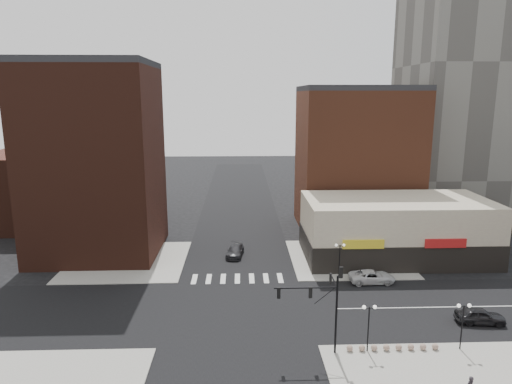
{
  "coord_description": "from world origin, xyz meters",
  "views": [
    {
      "loc": [
        0.36,
        -42.69,
        21.35
      ],
      "look_at": [
        2.04,
        5.99,
        11.0
      ],
      "focal_mm": 32.0,
      "sensor_mm": 36.0,
      "label": 1
    }
  ],
  "objects": [
    {
      "name": "building_nw",
      "position": [
        -19.0,
        18.5,
        12.5
      ],
      "size": [
        16.0,
        15.0,
        25.0
      ],
      "primitive_type": "cube",
      "color": "#3C1C13",
      "rests_on": "ground"
    },
    {
      "name": "bollard_row",
      "position": [
        13.17,
        -8.0,
        0.39
      ],
      "size": [
        7.89,
        0.54,
        0.54
      ],
      "color": "gray",
      "rests_on": "sidewalk_se"
    },
    {
      "name": "dark_sedan_north",
      "position": [
        -0.45,
        16.12,
        0.72
      ],
      "size": [
        2.68,
        5.2,
        1.44
      ],
      "primitive_type": "imported",
      "rotation": [
        0.0,
        0.0,
        -0.14
      ],
      "color": "black",
      "rests_on": "ground"
    },
    {
      "name": "sidewalk_ne",
      "position": [
        14.5,
        14.5,
        0.06
      ],
      "size": [
        15.0,
        15.0,
        0.12
      ],
      "primitive_type": "cube",
      "color": "gray",
      "rests_on": "ground"
    },
    {
      "name": "dark_sedan_east",
      "position": [
        23.1,
        -3.42,
        0.77
      ],
      "size": [
        4.7,
        2.34,
        1.54
      ],
      "primitive_type": "imported",
      "rotation": [
        0.0,
        0.0,
        1.45
      ],
      "color": "black",
      "rests_on": "ground"
    },
    {
      "name": "building_ne_row",
      "position": [
        21.0,
        15.0,
        3.3
      ],
      "size": [
        24.2,
        12.2,
        8.0
      ],
      "color": "beige",
      "rests_on": "ground"
    },
    {
      "name": "building_ne_midrise",
      "position": [
        19.0,
        29.5,
        11.0
      ],
      "size": [
        18.0,
        15.0,
        22.0
      ],
      "primitive_type": "cube",
      "color": "brown",
      "rests_on": "ground"
    },
    {
      "name": "road_ns",
      "position": [
        0.0,
        0.0,
        0.01
      ],
      "size": [
        14.0,
        200.0,
        0.02
      ],
      "primitive_type": "cube",
      "color": "black",
      "rests_on": "ground"
    },
    {
      "name": "street_lamp_se_b",
      "position": [
        19.0,
        -8.0,
        3.29
      ],
      "size": [
        1.22,
        0.32,
        4.16
      ],
      "color": "black",
      "rests_on": "sidewalk_se"
    },
    {
      "name": "ground",
      "position": [
        0.0,
        0.0,
        0.0
      ],
      "size": [
        240.0,
        240.0,
        0.0
      ],
      "primitive_type": "plane",
      "color": "black",
      "rests_on": "ground"
    },
    {
      "name": "street_lamp_ne",
      "position": [
        12.0,
        8.0,
        3.29
      ],
      "size": [
        1.22,
        0.32,
        4.16
      ],
      "color": "black",
      "rests_on": "sidewalk_ne"
    },
    {
      "name": "road_ew",
      "position": [
        0.0,
        0.0,
        0.01
      ],
      "size": [
        200.0,
        14.0,
        0.02
      ],
      "primitive_type": "cube",
      "color": "black",
      "rests_on": "ground"
    },
    {
      "name": "traffic_signal",
      "position": [
        7.24,
        -7.83,
        4.96
      ],
      "size": [
        5.59,
        3.09,
        7.77
      ],
      "color": "black",
      "rests_on": "ground"
    },
    {
      "name": "white_suv",
      "position": [
        15.54,
        6.5,
        0.73
      ],
      "size": [
        5.34,
        2.57,
        1.46
      ],
      "primitive_type": "imported",
      "rotation": [
        0.0,
        0.0,
        1.6
      ],
      "color": "silver",
      "rests_on": "ground"
    },
    {
      "name": "building_nw_low",
      "position": [
        -32.0,
        34.0,
        6.0
      ],
      "size": [
        20.0,
        18.0,
        12.0
      ],
      "primitive_type": "cube",
      "color": "#3C1C13",
      "rests_on": "ground"
    },
    {
      "name": "street_lamp_se_a",
      "position": [
        11.0,
        -8.0,
        3.29
      ],
      "size": [
        1.22,
        0.32,
        4.16
      ],
      "color": "black",
      "rests_on": "sidewalk_se"
    },
    {
      "name": "sidewalk_nw",
      "position": [
        -14.5,
        14.5,
        0.06
      ],
      "size": [
        15.0,
        15.0,
        0.12
      ],
      "primitive_type": "cube",
      "color": "gray",
      "rests_on": "ground"
    }
  ]
}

